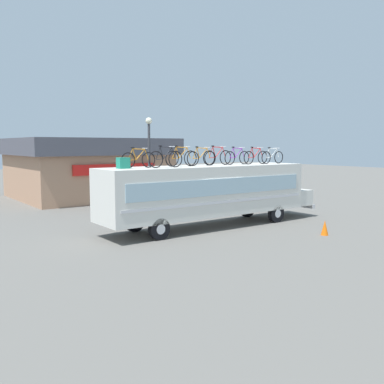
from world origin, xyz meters
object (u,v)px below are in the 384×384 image
(rooftop_bicycle_3, at_px, (181,158))
(street_lamp, at_px, (149,155))
(rooftop_bicycle_5, at_px, (217,157))
(bus, at_px, (210,191))
(rooftop_bicycle_6, at_px, (237,157))
(rooftop_bicycle_8, at_px, (272,157))
(rooftop_bicycle_1, at_px, (138,159))
(traffic_cone, at_px, (325,228))
(rooftop_bicycle_7, at_px, (256,157))
(rooftop_bicycle_2, at_px, (166,158))
(rooftop_bicycle_4, at_px, (202,158))
(luggage_bag_1, at_px, (123,163))

(rooftop_bicycle_3, relative_size, street_lamp, 0.32)
(rooftop_bicycle_5, bearing_deg, bus, -160.41)
(rooftop_bicycle_3, height_order, rooftop_bicycle_6, rooftop_bicycle_3)
(rooftop_bicycle_8, bearing_deg, rooftop_bicycle_5, 172.44)
(rooftop_bicycle_1, relative_size, rooftop_bicycle_5, 0.94)
(rooftop_bicycle_6, bearing_deg, traffic_cone, -78.10)
(rooftop_bicycle_6, height_order, rooftop_bicycle_7, rooftop_bicycle_6)
(rooftop_bicycle_2, bearing_deg, rooftop_bicycle_3, 24.43)
(rooftop_bicycle_3, bearing_deg, rooftop_bicycle_2, -155.57)
(rooftop_bicycle_4, relative_size, street_lamp, 0.32)
(traffic_cone, relative_size, street_lamp, 0.12)
(luggage_bag_1, distance_m, traffic_cone, 9.32)
(rooftop_bicycle_3, relative_size, rooftop_bicycle_8, 1.09)
(rooftop_bicycle_1, xyz_separation_m, rooftop_bicycle_4, (3.49, 0.05, 0.01))
(rooftop_bicycle_5, relative_size, street_lamp, 0.33)
(luggage_bag_1, distance_m, rooftop_bicycle_1, 0.74)
(luggage_bag_1, xyz_separation_m, rooftop_bicycle_1, (0.73, -0.01, 0.14))
(luggage_bag_1, height_order, rooftop_bicycle_2, rooftop_bicycle_2)
(rooftop_bicycle_6, distance_m, street_lamp, 5.10)
(traffic_cone, bearing_deg, rooftop_bicycle_8, 74.43)
(rooftop_bicycle_3, distance_m, rooftop_bicycle_8, 5.65)
(bus, distance_m, street_lamp, 4.86)
(rooftop_bicycle_7, bearing_deg, bus, 177.07)
(rooftop_bicycle_1, relative_size, rooftop_bicycle_2, 0.96)
(rooftop_bicycle_1, bearing_deg, rooftop_bicycle_2, -22.00)
(rooftop_bicycle_6, bearing_deg, rooftop_bicycle_8, -9.15)
(rooftop_bicycle_1, relative_size, rooftop_bicycle_7, 1.00)
(rooftop_bicycle_1, bearing_deg, luggage_bag_1, 179.42)
(rooftop_bicycle_2, bearing_deg, rooftop_bicycle_7, 1.89)
(street_lamp, bearing_deg, rooftop_bicycle_7, -51.74)
(rooftop_bicycle_1, bearing_deg, rooftop_bicycle_5, 1.31)
(rooftop_bicycle_2, height_order, rooftop_bicycle_7, rooftop_bicycle_2)
(rooftop_bicycle_8, bearing_deg, rooftop_bicycle_7, 175.58)
(rooftop_bicycle_4, xyz_separation_m, traffic_cone, (3.26, -4.78, -3.06))
(luggage_bag_1, height_order, street_lamp, street_lamp)
(rooftop_bicycle_6, relative_size, rooftop_bicycle_8, 1.03)
(rooftop_bicycle_1, distance_m, rooftop_bicycle_5, 4.52)
(rooftop_bicycle_6, relative_size, street_lamp, 0.30)
(traffic_cone, distance_m, street_lamp, 10.29)
(rooftop_bicycle_4, xyz_separation_m, street_lamp, (-0.35, 4.34, 0.06))
(rooftop_bicycle_6, bearing_deg, rooftop_bicycle_5, 175.33)
(rooftop_bicycle_3, relative_size, rooftop_bicycle_5, 0.99)
(luggage_bag_1, bearing_deg, rooftop_bicycle_2, -13.96)
(rooftop_bicycle_5, distance_m, rooftop_bicycle_8, 3.48)
(rooftop_bicycle_5, relative_size, rooftop_bicycle_8, 1.10)
(bus, bearing_deg, rooftop_bicycle_1, 178.30)
(rooftop_bicycle_4, relative_size, rooftop_bicycle_8, 1.07)
(rooftop_bicycle_1, height_order, street_lamp, street_lamp)
(rooftop_bicycle_1, distance_m, traffic_cone, 8.79)
(bus, relative_size, rooftop_bicycle_2, 6.96)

